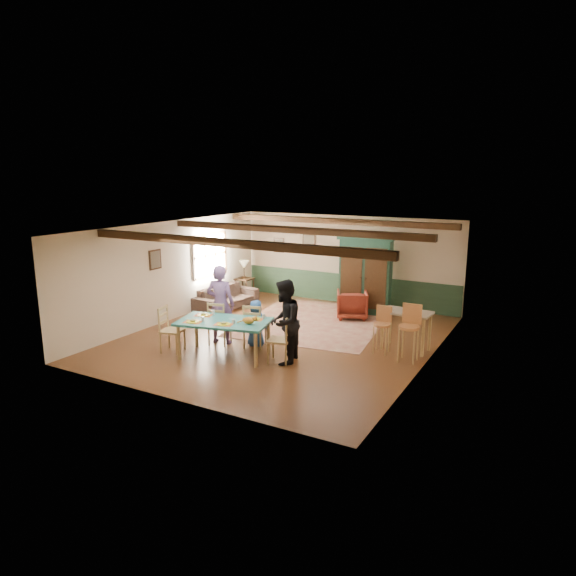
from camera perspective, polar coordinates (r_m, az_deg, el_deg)
The scene contains 35 objects.
floor at distance 12.63m, azimuth -0.57°, elevation -5.55°, with size 8.00×8.00×0.00m, color #472614.
wall_back at distance 15.81m, azimuth 6.59°, elevation 3.12°, with size 7.00×0.02×2.70m, color beige.
wall_left at distance 14.29m, azimuth -12.89°, elevation 1.87°, with size 0.02×8.00×2.70m, color beige.
wall_right at distance 11.02m, azimuth 15.47°, elevation -1.42°, with size 0.02×8.00×2.70m, color beige.
ceiling at distance 12.06m, azimuth -0.59°, elevation 6.73°, with size 7.00×8.00×0.02m, color white.
wainscot_back at distance 15.97m, azimuth 6.49°, elevation -0.07°, with size 6.95×0.03×0.90m, color #1E3824.
ceiling_beam_front at distance 10.15m, azimuth -7.03°, elevation 5.01°, with size 6.95×0.16×0.16m, color black.
ceiling_beam_mid at distance 12.42m, azimuth 0.32°, elevation 6.49°, with size 6.95×0.16×0.16m, color black.
ceiling_beam_back at distance 14.74m, azimuth 5.22°, elevation 7.41°, with size 6.95×0.16×0.16m, color black.
window_left at distance 15.53m, azimuth -8.67°, elevation 3.63°, with size 0.06×1.60×1.30m, color white, non-canonical shape.
picture_left_wall at distance 13.77m, azimuth -14.53°, elevation 3.08°, with size 0.04×0.42×0.52m, color #7B7359, non-canonical shape.
picture_back_a at distance 16.25m, azimuth 2.34°, elevation 5.06°, with size 0.45×0.04×0.55m, color #7B7359, non-canonical shape.
picture_back_b at distance 16.79m, azimuth -1.03°, elevation 4.79°, with size 0.38×0.04×0.48m, color #7B7359, non-canonical shape.
dining_table at distance 11.33m, azimuth -7.09°, elevation -5.62°, with size 1.96×1.09×0.82m, color #226C6A, non-canonical shape.
dining_chair_far_left at distance 12.15m, azimuth -7.61°, elevation -3.84°, with size 0.46×0.48×1.04m, color #A78953, non-canonical shape.
dining_chair_far_right at distance 11.85m, azimuth -3.71°, elevation -4.18°, with size 0.46×0.48×1.04m, color #A78953, non-canonical shape.
dining_chair_end_left at distance 11.82m, azimuth -12.75°, elevation -4.52°, with size 0.46×0.48×1.04m, color #A78953, non-canonical shape.
dining_chair_end_right at distance 10.90m, azimuth -0.97°, elevation -5.66°, with size 0.46×0.48×1.04m, color #A78953, non-canonical shape.
person_man at distance 12.12m, azimuth -7.51°, elevation -1.81°, with size 0.69×0.45×1.88m, color #6B4F87.
person_woman at distance 10.76m, azimuth -0.42°, elevation -3.78°, with size 0.87×0.68×1.80m, color black.
person_child at distance 11.92m, azimuth -3.57°, elevation -3.92°, with size 0.54×0.35×1.09m, color #2A5AA8.
cat at distance 10.88m, azimuth -4.45°, elevation -3.55°, with size 0.39×0.15×0.20m, color orange, non-canonical shape.
place_setting_near_left at distance 11.20m, azimuth -10.53°, elevation -3.48°, with size 0.44×0.33×0.11m, color gold, non-canonical shape.
place_setting_near_center at distance 10.91m, azimuth -7.17°, elevation -3.79°, with size 0.44×0.33×0.11m, color gold, non-canonical shape.
place_setting_far_left at distance 11.67m, azimuth -9.37°, elevation -2.78°, with size 0.44×0.33×0.11m, color gold, non-canonical shape.
place_setting_far_right at distance 11.23m, azimuth -3.79°, elevation -3.24°, with size 0.44×0.33×0.11m, color gold, non-canonical shape.
area_rug at distance 13.97m, azimuth 2.91°, elevation -3.74°, with size 3.57×4.24×0.01m, color #C0AC8B.
armoire at distance 14.78m, azimuth 8.63°, elevation 1.47°, with size 1.58×0.63×2.23m, color #163729.
armchair at distance 14.33m, azimuth 7.12°, elevation -1.82°, with size 0.83×0.85×0.77m, color #4D140F.
sofa at distance 15.47m, azimuth -6.87°, elevation -1.01°, with size 2.16×0.85×0.63m, color #3C2C26.
end_table at distance 16.69m, azimuth -4.87°, elevation 0.04°, with size 0.51×0.51×0.63m, color black, non-canonical shape.
table_lamp at distance 16.57m, azimuth -4.91°, elevation 2.07°, with size 0.32×0.32×0.57m, color beige, non-canonical shape.
counter_table at distance 11.96m, azimuth 12.96°, elevation -4.64°, with size 1.09×0.64×0.91m, color #B6A58D, non-canonical shape.
bar_stool_left at distance 11.64m, azimuth 10.36°, elevation -4.63°, with size 0.37×0.41×1.05m, color #C4814C, non-canonical shape.
bar_stool_right at distance 11.20m, azimuth 13.27°, elevation -4.98°, with size 0.43×0.48×1.23m, color #C4814C, non-canonical shape.
Camera 1 is at (5.92, -10.44, 3.94)m, focal length 32.00 mm.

